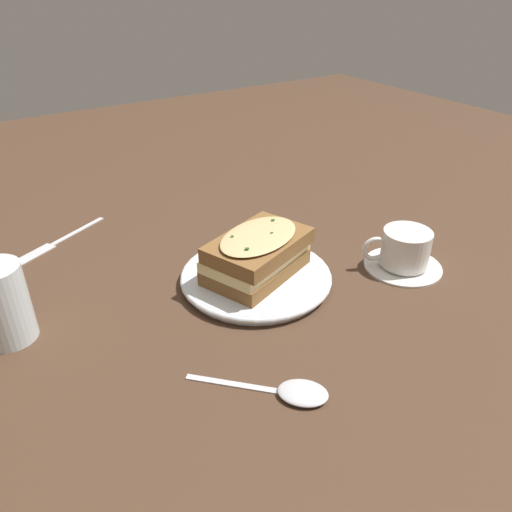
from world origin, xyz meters
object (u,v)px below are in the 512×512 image
at_px(water_glass, 2,304).
at_px(fork, 51,245).
at_px(teacup_with_saucer, 404,251).
at_px(dinner_plate, 256,277).
at_px(sandwich, 257,254).
at_px(spoon, 294,392).

relative_size(water_glass, fork, 0.60).
height_order(teacup_with_saucer, fork, teacup_with_saucer).
xyz_separation_m(dinner_plate, fork, (0.23, -0.29, -0.01)).
height_order(dinner_plate, sandwich, sandwich).
bearing_deg(spoon, water_glass, -93.14).
relative_size(fork, spoon, 1.31).
relative_size(dinner_plate, teacup_with_saucer, 1.84).
height_order(water_glass, fork, water_glass).
xyz_separation_m(dinner_plate, teacup_with_saucer, (-0.22, 0.09, 0.02)).
bearing_deg(dinner_plate, sandwich, 113.76).
distance_m(teacup_with_saucer, spoon, 0.33).
xyz_separation_m(fork, spoon, (-0.14, 0.51, 0.00)).
bearing_deg(teacup_with_saucer, fork, -11.14).
bearing_deg(fork, water_glass, 127.39).
height_order(water_glass, spoon, water_glass).
distance_m(teacup_with_saucer, fork, 0.59).
relative_size(teacup_with_saucer, water_glass, 1.17).
distance_m(dinner_plate, teacup_with_saucer, 0.24).
distance_m(dinner_plate, fork, 0.37).
bearing_deg(fork, dinner_plate, -168.62).
distance_m(water_glass, fork, 0.25).
bearing_deg(sandwich, fork, -51.05).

